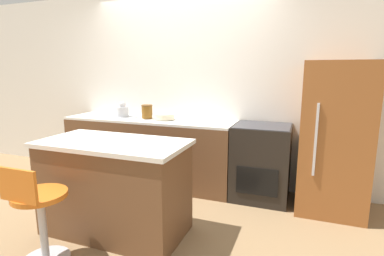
% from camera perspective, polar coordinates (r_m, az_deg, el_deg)
% --- Properties ---
extents(ground_plane, '(14.00, 14.00, 0.00)m').
position_cam_1_polar(ground_plane, '(3.89, -5.57, -12.34)').
color(ground_plane, '#8E704C').
extents(wall_back, '(8.00, 0.06, 2.60)m').
position_cam_1_polar(wall_back, '(4.17, -1.94, 7.74)').
color(wall_back, white).
rests_on(wall_back, ground_plane).
extents(back_counter, '(2.34, 0.60, 0.90)m').
position_cam_1_polar(back_counter, '(4.16, -8.11, -4.29)').
color(back_counter, brown).
rests_on(back_counter, ground_plane).
extents(kitchen_island, '(1.37, 0.71, 0.89)m').
position_cam_1_polar(kitchen_island, '(2.98, -14.47, -10.78)').
color(kitchen_island, brown).
rests_on(kitchen_island, ground_plane).
extents(oven_range, '(0.66, 0.61, 0.90)m').
position_cam_1_polar(oven_range, '(3.70, 13.02, -6.35)').
color(oven_range, black).
rests_on(oven_range, ground_plane).
extents(refrigerator, '(0.69, 0.71, 1.63)m').
position_cam_1_polar(refrigerator, '(3.56, 25.34, -1.75)').
color(refrigerator, '#995628').
rests_on(refrigerator, ground_plane).
extents(stool_chair, '(0.41, 0.41, 0.84)m').
position_cam_1_polar(stool_chair, '(2.71, -27.16, -14.46)').
color(stool_chair, '#B7B7BC').
rests_on(stool_chair, ground_plane).
extents(kettle, '(0.16, 0.16, 0.21)m').
position_cam_1_polar(kettle, '(4.25, -13.09, 3.27)').
color(kettle, silver).
rests_on(kettle, back_counter).
extents(mixing_bowl, '(0.26, 0.26, 0.07)m').
position_cam_1_polar(mixing_bowl, '(3.94, -5.24, 2.19)').
color(mixing_bowl, beige).
rests_on(mixing_bowl, back_counter).
extents(canister_jar, '(0.15, 0.15, 0.18)m').
position_cam_1_polar(canister_jar, '(4.05, -8.56, 3.14)').
color(canister_jar, brown).
rests_on(canister_jar, back_counter).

